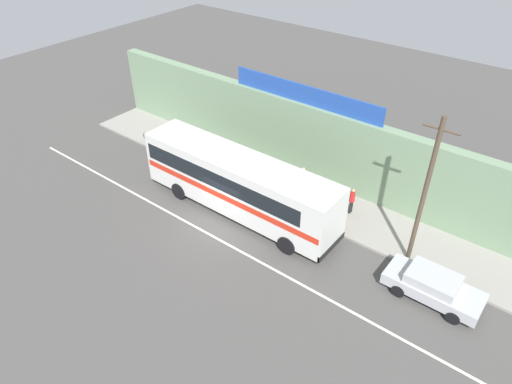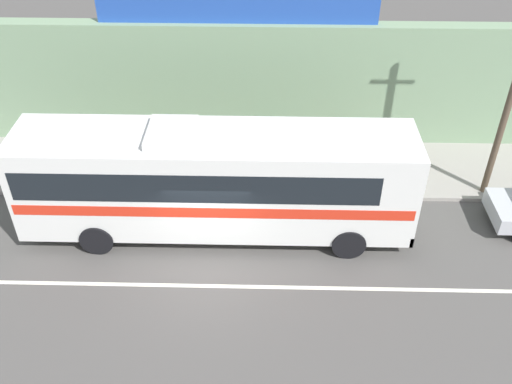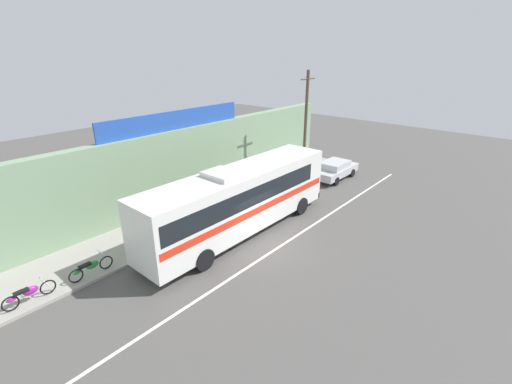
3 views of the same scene
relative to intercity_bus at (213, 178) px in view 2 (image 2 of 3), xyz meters
name	(u,v)px [view 2 (image 2 of 3)]	position (x,y,z in m)	size (l,w,h in m)	color
ground_plane	(208,267)	(-0.07, -1.74, -2.07)	(70.00, 70.00, 0.00)	#4F4C49
sidewalk_slab	(221,167)	(-0.07, 3.46, -2.00)	(30.00, 3.60, 0.14)	gray
storefront_facade	(223,84)	(-0.07, 5.61, 0.33)	(30.00, 0.70, 4.80)	gray
storefront_billboard	(237,8)	(0.54, 5.61, 3.28)	(9.92, 0.12, 1.10)	#234CAD
road_center_stripe	(206,286)	(-0.07, -2.54, -2.06)	(30.00, 0.14, 0.01)	silver
intercity_bus	(213,178)	(0.00, 0.00, 0.00)	(12.07, 2.60, 3.78)	silver
motorcycle_orange	(16,175)	(-7.19, 2.06, -1.50)	(1.95, 0.56, 0.94)	black
pedestrian_near_shop	(364,143)	(5.20, 3.67, -1.00)	(0.30, 0.48, 1.60)	black
pedestrian_by_curb	(272,140)	(1.84, 3.85, -1.01)	(0.30, 0.48, 1.58)	navy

